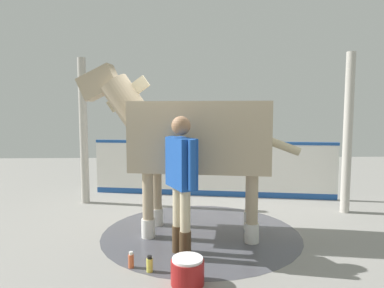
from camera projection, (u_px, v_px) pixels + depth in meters
ground_plane at (202, 225)px, 5.54m from camera, size 16.00×16.00×0.02m
wet_patch at (201, 233)px, 5.17m from camera, size 2.97×2.97×0.00m
barrier_wall at (212, 171)px, 7.38m from camera, size 0.92×5.15×1.20m
roof_post_near at (84, 131)px, 6.75m from camera, size 0.16×0.16×2.87m
roof_post_far at (348, 134)px, 6.10m from camera, size 0.16×0.16×2.87m
horse at (194, 137)px, 5.04m from camera, size 1.29×3.29×2.54m
handler at (181, 175)px, 4.28m from camera, size 0.65×0.41×1.78m
wash_bucket at (187, 271)px, 3.64m from camera, size 0.36×0.36×0.29m
bottle_shampoo at (150, 264)px, 3.92m from camera, size 0.08×0.08×0.19m
bottle_spray at (131, 260)px, 4.02m from camera, size 0.07×0.07×0.19m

